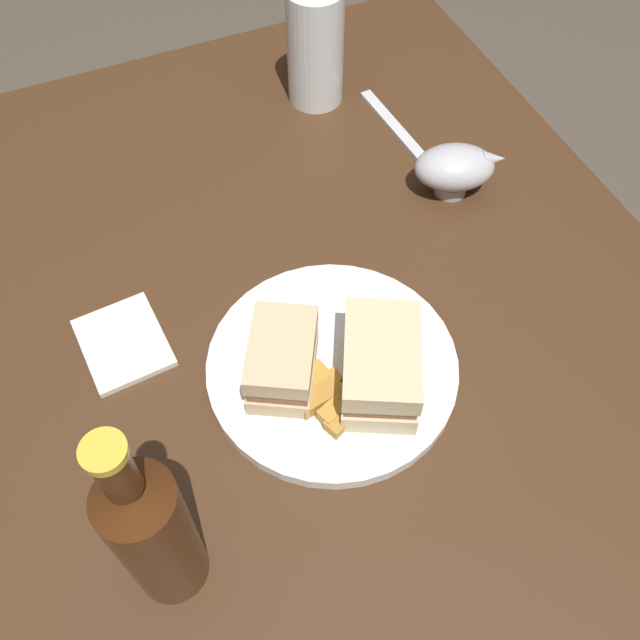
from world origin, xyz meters
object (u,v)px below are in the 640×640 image
sandwich_half_right (381,366)px  pint_glass (315,54)px  gravy_boat (456,167)px  cider_bottle (151,530)px  napkin (123,343)px  sandwich_half_left (282,360)px  plate (332,367)px  fork (396,129)px

sandwich_half_right → pint_glass: pint_glass is taller
sandwich_half_right → pint_glass: 0.50m
sandwich_half_right → gravy_boat: 0.32m
sandwich_half_right → gravy_boat: bearing=-43.8°
cider_bottle → napkin: (0.26, -0.02, -0.11)m
sandwich_half_left → pint_glass: pint_glass is taller
plate → fork: size_ratio=1.54×
plate → gravy_boat: gravy_boat is taller
fork → cider_bottle: bearing=130.4°
sandwich_half_left → sandwich_half_right: bearing=-118.7°
sandwich_half_left → gravy_boat: size_ratio=0.96×
gravy_boat → sandwich_half_right: bearing=136.2°
sandwich_half_left → cider_bottle: size_ratio=0.45×
cider_bottle → napkin: cider_bottle is taller
sandwich_half_left → fork: sandwich_half_left is taller
sandwich_half_left → cider_bottle: 0.23m
gravy_boat → napkin: size_ratio=1.14×
napkin → fork: bearing=-66.0°
pint_glass → cider_bottle: 0.70m
cider_bottle → fork: bearing=-45.4°
pint_glass → cider_bottle: bearing=145.7°
plate → sandwich_half_left: size_ratio=2.29×
plate → cider_bottle: size_ratio=1.03×
gravy_boat → fork: size_ratio=0.70×
plate → sandwich_half_right: (-0.04, -0.04, 0.04)m
plate → sandwich_half_right: sandwich_half_right is taller
plate → napkin: 0.24m
pint_glass → napkin: pint_glass is taller
sandwich_half_right → napkin: 0.30m
sandwich_half_left → gravy_boat: bearing=-59.7°
pint_glass → cider_bottle: cider_bottle is taller
plate → pint_glass: (0.44, -0.17, 0.06)m
napkin → plate: bearing=-121.7°
plate → cider_bottle: cider_bottle is taller
napkin → fork: 0.49m
pint_glass → napkin: 0.49m
gravy_boat → fork: (0.14, 0.01, -0.04)m
fork → pint_glass: bearing=29.2°
gravy_boat → napkin: gravy_boat is taller
sandwich_half_left → gravy_boat: (0.18, -0.31, -0.01)m
gravy_boat → napkin: bearing=98.0°
gravy_boat → cider_bottle: size_ratio=0.46×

